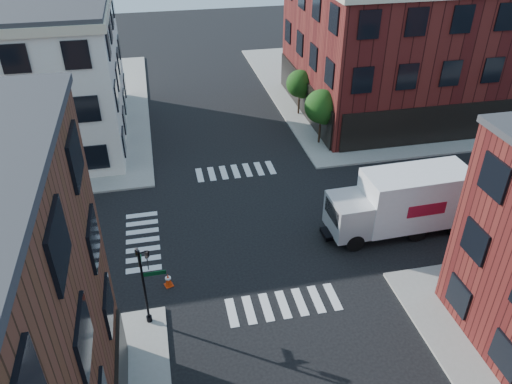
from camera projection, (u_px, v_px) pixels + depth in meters
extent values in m
plane|color=black|center=(255.00, 226.00, 31.57)|extent=(120.00, 120.00, 0.00)
cube|color=gray|center=(408.00, 84.00, 52.53)|extent=(30.00, 30.00, 0.15)
cube|color=#401010|center=(439.00, 41.00, 45.13)|extent=(25.00, 16.00, 12.00)
cylinder|color=black|center=(319.00, 134.00, 40.65)|extent=(0.18, 0.18, 1.47)
cylinder|color=black|center=(320.00, 126.00, 40.26)|extent=(0.12, 0.12, 1.47)
sphere|color=#163C10|center=(321.00, 106.00, 39.35)|extent=(2.69, 2.69, 2.69)
sphere|color=#163C10|center=(324.00, 113.00, 39.61)|extent=(1.85, 1.85, 1.85)
cylinder|color=black|center=(299.00, 106.00, 45.63)|extent=(0.18, 0.18, 1.33)
cylinder|color=black|center=(299.00, 100.00, 45.27)|extent=(0.12, 0.12, 1.33)
sphere|color=#163C10|center=(300.00, 84.00, 44.45)|extent=(2.43, 2.43, 2.43)
sphere|color=#163C10|center=(302.00, 89.00, 44.68)|extent=(1.67, 1.67, 1.67)
cylinder|color=black|center=(144.00, 289.00, 23.53)|extent=(0.12, 0.12, 4.60)
cylinder|color=black|center=(149.00, 318.00, 24.61)|extent=(0.28, 0.28, 0.30)
cube|color=#053819|center=(154.00, 273.00, 23.17)|extent=(1.10, 0.03, 0.22)
cube|color=#053819|center=(141.00, 263.00, 23.39)|extent=(0.03, 1.10, 0.22)
imported|color=black|center=(148.00, 260.00, 22.81)|extent=(0.22, 0.18, 1.10)
imported|color=black|center=(138.00, 258.00, 22.94)|extent=(0.18, 0.22, 1.10)
cube|color=silver|center=(415.00, 197.00, 30.11)|extent=(6.51, 2.96, 3.44)
cube|color=maroon|center=(427.00, 210.00, 28.96)|extent=(2.44, 0.11, 0.78)
cube|color=maroon|center=(404.00, 185.00, 31.27)|extent=(2.44, 0.11, 0.78)
cube|color=#B5B5B8|center=(349.00, 215.00, 29.60)|extent=(2.29, 2.73, 2.22)
cube|color=black|center=(333.00, 212.00, 29.17)|extent=(0.17, 2.11, 1.00)
cube|color=black|center=(390.00, 224.00, 30.80)|extent=(8.90, 1.37, 0.28)
cylinder|color=black|center=(355.00, 242.00, 29.27)|extent=(1.12, 0.42, 1.11)
cylinder|color=black|center=(340.00, 220.00, 31.18)|extent=(1.12, 0.42, 1.11)
cylinder|color=black|center=(416.00, 232.00, 30.08)|extent=(1.12, 0.42, 1.11)
cylinder|color=black|center=(398.00, 211.00, 31.98)|extent=(1.12, 0.42, 1.11)
cylinder|color=black|center=(455.00, 226.00, 30.61)|extent=(1.12, 0.42, 1.11)
cylinder|color=black|center=(435.00, 206.00, 32.51)|extent=(1.12, 0.42, 1.11)
cube|color=red|center=(169.00, 285.00, 27.01)|extent=(0.55, 0.55, 0.05)
cone|color=red|center=(168.00, 280.00, 26.81)|extent=(0.52, 0.52, 0.80)
cylinder|color=white|center=(168.00, 278.00, 26.74)|extent=(0.31, 0.31, 0.09)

